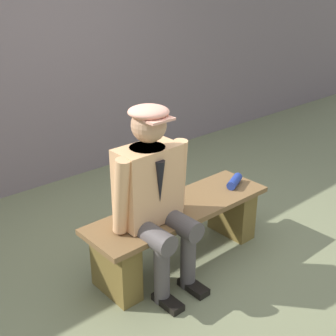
# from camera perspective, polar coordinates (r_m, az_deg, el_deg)

# --- Properties ---
(ground_plane) EXTENTS (30.00, 30.00, 0.00)m
(ground_plane) POSITION_cam_1_polar(r_m,az_deg,el_deg) (3.63, 1.47, -11.45)
(ground_plane) COLOR #696D4D
(bench) EXTENTS (1.53, 0.46, 0.47)m
(bench) POSITION_cam_1_polar(r_m,az_deg,el_deg) (3.47, 1.53, -7.47)
(bench) COLOR brown
(bench) RESTS_ON ground
(seated_man) EXTENTS (0.61, 0.59, 1.31)m
(seated_man) POSITION_cam_1_polar(r_m,az_deg,el_deg) (3.04, -1.82, -2.90)
(seated_man) COLOR tan
(seated_man) RESTS_ON ground
(rolled_magazine) EXTENTS (0.22, 0.15, 0.07)m
(rolled_magazine) POSITION_cam_1_polar(r_m,az_deg,el_deg) (3.73, 8.45, -1.70)
(rolled_magazine) COLOR navy
(rolled_magazine) RESTS_ON bench
(stadium_wall) EXTENTS (12.00, 0.24, 2.17)m
(stadium_wall) POSITION_cam_1_polar(r_m,az_deg,el_deg) (4.81, -15.66, 10.74)
(stadium_wall) COLOR slate
(stadium_wall) RESTS_ON ground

